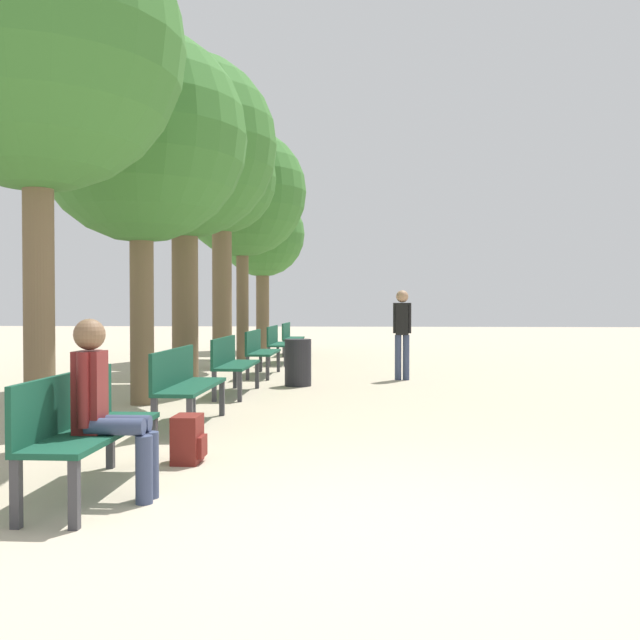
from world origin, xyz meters
The scene contains 17 objects.
ground_plane centered at (0.00, 0.00, 0.00)m, with size 80.00×80.00×0.00m, color #B7A88E.
bench_row_0 centered at (-2.13, 0.62, 0.52)m, with size 0.45×1.70×0.87m.
bench_row_1 centered at (-2.13, 3.48, 0.52)m, with size 0.45×1.70×0.87m.
bench_row_2 centered at (-2.13, 6.33, 0.52)m, with size 0.45×1.70×0.87m.
bench_row_3 centered at (-2.13, 9.19, 0.52)m, with size 0.45×1.70×0.87m.
bench_row_4 centered at (-2.13, 12.05, 0.52)m, with size 0.45×1.70×0.87m.
bench_row_5 centered at (-2.13, 14.91, 0.52)m, with size 0.45×1.70×0.87m.
tree_row_0 centered at (-3.16, 2.12, 3.79)m, with size 2.75×2.75×5.19m.
tree_row_1 centered at (-3.16, 5.20, 3.65)m, with size 2.91×2.91×5.13m.
tree_row_2 centered at (-3.16, 7.54, 4.02)m, with size 3.14×3.14×5.64m.
tree_row_3 centered at (-3.16, 10.67, 3.96)m, with size 2.34×2.34×5.24m.
tree_row_4 centered at (-3.16, 13.21, 4.14)m, with size 3.20×3.20×5.77m.
tree_row_5 centered at (-3.16, 16.69, 3.41)m, with size 2.51×2.51×4.72m.
person_seated centered at (-1.91, 0.47, 0.68)m, with size 0.58×0.33×1.27m.
backpack centered at (-1.63, 1.67, 0.20)m, with size 0.26×0.33×0.41m.
pedestrian_near centered at (0.57, 8.61, 0.94)m, with size 0.33×0.22×1.63m.
trash_bin centered at (-1.23, 7.55, 0.40)m, with size 0.45×0.45×0.79m.
Camera 1 is at (-0.09, -4.39, 1.37)m, focal length 40.00 mm.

